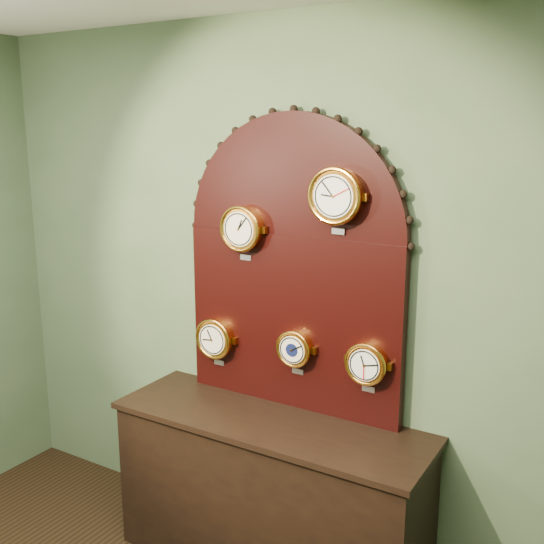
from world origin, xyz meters
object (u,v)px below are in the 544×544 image
Objects in this scene: hygrometer at (215,338)px; display_board at (293,255)px; shop_counter at (270,496)px; roman_clock at (242,229)px; barometer at (295,348)px; tide_clock at (367,363)px; arabic_clock at (336,196)px.

display_board is at bearing 8.60° from hygrometer.
roman_clock is (-0.26, 0.15, 1.35)m from shop_counter.
roman_clock is 0.66m from barometer.
hygrometer is at bearing -179.97° from tide_clock.
display_board is 5.86× the size of tide_clock.
barometer is (0.05, 0.15, 0.77)m from shop_counter.
arabic_clock is 1.30× the size of barometer.
arabic_clock is 0.80m from tide_clock.
roman_clock is at bearing -179.82° from barometer.
arabic_clock is at bearing -179.53° from tide_clock.
arabic_clock is (0.26, 0.15, 1.54)m from shop_counter.
roman_clock is (-0.26, -0.07, 0.12)m from display_board.
tide_clock is at bearing -8.49° from display_board.
tide_clock is (0.18, 0.00, -0.78)m from arabic_clock.
roman_clock is 0.64m from hygrometer.
display_board is 0.64m from tide_clock.
display_board is 0.42m from arabic_clock.
arabic_clock reaches higher than roman_clock.
display_board is 5.29× the size of roman_clock.
tide_clock is at bearing -0.04° from barometer.
barometer is (0.31, 0.00, -0.58)m from roman_clock.
hygrometer is at bearing 179.92° from arabic_clock.
display_board reaches higher than shop_counter.
shop_counter is 6.13× the size of tide_clock.
roman_clock is at bearing -0.09° from hygrometer.
display_board reaches higher than arabic_clock.
shop_counter is at bearing -90.00° from display_board.
hygrometer is 1.06× the size of tide_clock.
shop_counter is 0.90m from tide_clock.
arabic_clock is at bearing -14.38° from display_board.
barometer is (0.05, -0.07, -0.46)m from display_board.
hygrometer is 0.50m from barometer.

